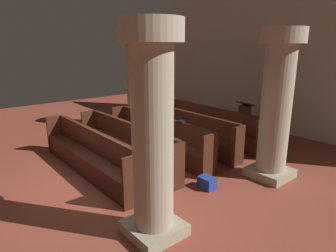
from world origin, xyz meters
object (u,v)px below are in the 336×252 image
object	(u,v)px
pillar_aisle_side	(276,103)
pillar_far_side	(136,80)
lectern	(244,121)
pew_row_3	(125,142)
hymn_book	(181,121)
pew_row_2	(157,135)
pillar_aisle_rear	(153,131)
kneeler_box_blue	(207,183)
pew_row_4	(88,151)
pew_row_0	(207,123)
pew_row_1	(184,128)

from	to	relation	value
pillar_aisle_side	pillar_far_side	bearing A→B (deg)	178.55
lectern	pew_row_3	bearing A→B (deg)	-95.99
hymn_book	pew_row_2	bearing A→B (deg)	-165.83
pew_row_2	pillar_aisle_rear	bearing A→B (deg)	-38.51
pew_row_2	kneeler_box_blue	world-z (taller)	pew_row_2
kneeler_box_blue	pillar_far_side	bearing A→B (deg)	161.81
pew_row_2	pew_row_3	distance (m)	0.96
hymn_book	pillar_aisle_side	bearing A→B (deg)	22.75
pillar_aisle_side	kneeler_box_blue	xyz separation A→B (m)	(-0.49, -1.46, -1.50)
pew_row_2	pew_row_3	xyz separation A→B (m)	(0.00, -0.96, 0.00)
pew_row_3	hymn_book	bearing A→B (deg)	57.96
pew_row_4	pillar_aisle_side	xyz separation A→B (m)	(2.70, 2.94, 1.10)
pew_row_0	pew_row_1	world-z (taller)	same
pew_row_3	pillar_far_side	size ratio (longest dim) A/B	1.23
pew_row_1	pillar_far_side	distance (m)	2.87
pew_row_1	hymn_book	bearing A→B (deg)	-47.54
pew_row_1	hymn_book	distance (m)	1.16
pew_row_2	hymn_book	size ratio (longest dim) A/B	19.81
pew_row_1	pew_row_4	distance (m)	2.89
pew_row_2	pillar_aisle_side	xyz separation A→B (m)	(2.70, 1.01, 1.10)
pillar_aisle_rear	pew_row_3	bearing A→B (deg)	156.33
pew_row_4	pew_row_1	bearing A→B (deg)	90.00
pillar_aisle_side	hymn_book	bearing A→B (deg)	-157.25
pew_row_3	pew_row_4	xyz separation A→B (m)	(0.00, -0.96, 0.00)
lectern	kneeler_box_blue	xyz separation A→B (m)	(1.77, -3.60, -0.34)
pew_row_0	pew_row_2	world-z (taller)	same
kneeler_box_blue	pew_row_2	bearing A→B (deg)	168.55
pillar_aisle_rear	hymn_book	distance (m)	3.12
pew_row_3	lectern	world-z (taller)	lectern
pew_row_0	pillar_aisle_rear	bearing A→B (deg)	-56.49
pillar_aisle_rear	lectern	size ratio (longest dim) A/B	2.86
pillar_far_side	lectern	distance (m)	3.85
pillar_far_side	pillar_aisle_rear	distance (m)	6.27
pew_row_2	pillar_far_side	xyz separation A→B (m)	(-2.65, 1.15, 1.10)
pillar_far_side	kneeler_box_blue	bearing A→B (deg)	-18.19
pillar_aisle_rear	pew_row_2	bearing A→B (deg)	141.49
pew_row_4	hymn_book	bearing A→B (deg)	71.23
pew_row_3	pillar_aisle_side	size ratio (longest dim) A/B	1.23
kneeler_box_blue	pew_row_3	bearing A→B (deg)	-166.77
pillar_aisle_rear	lectern	world-z (taller)	pillar_aisle_rear
pillar_far_side	kneeler_box_blue	xyz separation A→B (m)	(4.85, -1.59, -1.50)
pillar_aisle_rear	pillar_far_side	bearing A→B (deg)	148.36
pillar_far_side	pillar_aisle_rear	xyz separation A→B (m)	(5.34, -3.29, -0.00)
lectern	pew_row_1	bearing A→B (deg)	-101.16
pew_row_1	lectern	world-z (taller)	lectern
pillar_far_side	pew_row_0	bearing A→B (deg)	16.43
pew_row_0	pew_row_3	bearing A→B (deg)	-90.00
pillar_aisle_rear	hymn_book	world-z (taller)	pillar_aisle_rear
pew_row_2	kneeler_box_blue	distance (m)	2.28
pillar_aisle_side	lectern	bearing A→B (deg)	136.62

